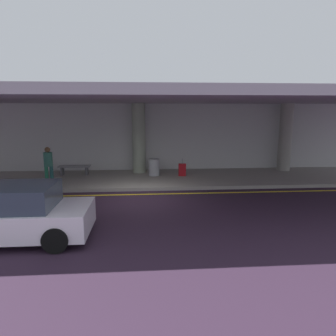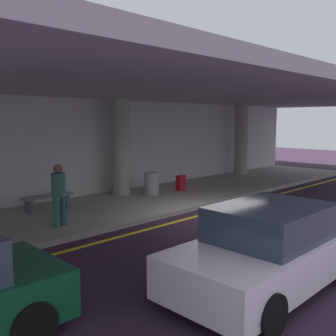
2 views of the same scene
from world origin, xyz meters
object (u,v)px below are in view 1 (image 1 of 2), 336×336
at_px(support_column_center, 285,137).
at_px(support_column_left_mid, 139,138).
at_px(suitcase_upright_primary, 182,170).
at_px(trash_bin_steel, 154,167).
at_px(bench_metal, 74,168).
at_px(car_white, 12,214).
at_px(traveler_with_luggage, 48,163).

bearing_deg(support_column_center, support_column_left_mid, 180.00).
bearing_deg(support_column_center, suitcase_upright_primary, -169.35).
bearing_deg(trash_bin_steel, bench_metal, 174.04).
xyz_separation_m(car_white, suitcase_upright_primary, (5.39, 7.16, -0.25)).
bearing_deg(traveler_with_luggage, support_column_left_mid, -80.85).
bearing_deg(trash_bin_steel, suitcase_upright_primary, -8.48).
bearing_deg(support_column_left_mid, support_column_center, 0.00).
bearing_deg(traveler_with_luggage, suitcase_upright_primary, -99.87).
distance_m(suitcase_upright_primary, bench_metal, 5.55).
bearing_deg(support_column_center, traveler_with_luggage, -168.67).
relative_size(car_white, trash_bin_steel, 4.82).
bearing_deg(support_column_left_mid, trash_bin_steel, -49.03).
distance_m(suitcase_upright_primary, trash_bin_steel, 1.44).
bearing_deg(suitcase_upright_primary, bench_metal, -164.25).
height_order(support_column_center, traveler_with_luggage, support_column_center).
height_order(car_white, trash_bin_steel, car_white).
height_order(bench_metal, trash_bin_steel, trash_bin_steel).
relative_size(support_column_center, suitcase_upright_primary, 4.06).
xyz_separation_m(support_column_center, car_white, (-11.21, -8.25, -1.26)).
height_order(support_column_center, car_white, support_column_center).
bearing_deg(support_column_left_mid, suitcase_upright_primary, -26.58).
height_order(support_column_left_mid, traveler_with_luggage, support_column_left_mid).
bearing_deg(trash_bin_steel, support_column_center, 6.95).
xyz_separation_m(suitcase_upright_primary, trash_bin_steel, (-1.42, 0.21, 0.11)).
bearing_deg(traveler_with_luggage, car_white, 165.95).
bearing_deg(bench_metal, suitcase_upright_primary, -6.61).
bearing_deg(bench_metal, trash_bin_steel, -5.96).
relative_size(car_white, traveler_with_luggage, 2.44).
relative_size(traveler_with_luggage, suitcase_upright_primary, 1.87).
height_order(suitcase_upright_primary, bench_metal, suitcase_upright_primary).
bearing_deg(suitcase_upright_primary, support_column_center, 33.02).
height_order(traveler_with_luggage, suitcase_upright_primary, traveler_with_luggage).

